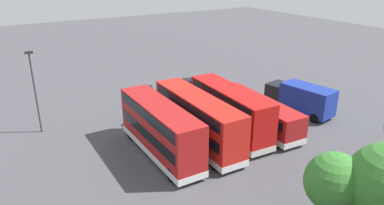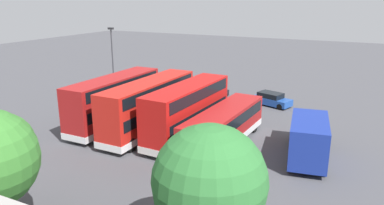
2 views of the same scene
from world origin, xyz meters
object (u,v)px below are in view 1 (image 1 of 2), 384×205
object	(u,v)px
lamp_post_tall	(34,86)
waste_bin_yellow	(140,114)
bus_double_decker_third	(198,119)
car_hatchback_silver	(194,84)
car_small_green	(147,95)
bus_double_decker_fourth	(160,128)
box_truck_blue	(300,98)
bus_single_deck_near_end	(257,112)
bus_double_decker_second	(230,110)

from	to	relation	value
lamp_post_tall	waste_bin_yellow	bearing A→B (deg)	168.90
bus_double_decker_third	waste_bin_yellow	xyz separation A→B (m)	(2.12, -8.02, -1.97)
car_hatchback_silver	car_small_green	size ratio (longest dim) A/B	0.96
lamp_post_tall	waste_bin_yellow	xyz separation A→B (m)	(-9.53, 1.87, -4.18)
bus_double_decker_fourth	lamp_post_tall	size ratio (longest dim) A/B	1.38
box_truck_blue	bus_single_deck_near_end	bearing A→B (deg)	4.24
bus_double_decker_fourth	box_truck_blue	world-z (taller)	bus_double_decker_fourth
box_truck_blue	lamp_post_tall	size ratio (longest dim) A/B	0.98
box_truck_blue	waste_bin_yellow	bearing A→B (deg)	-25.91
lamp_post_tall	bus_double_decker_fourth	bearing A→B (deg)	128.71
bus_single_deck_near_end	bus_double_decker_second	size ratio (longest dim) A/B	1.05
box_truck_blue	bus_double_decker_third	bearing A→B (deg)	2.15
bus_single_deck_near_end	bus_double_decker_third	xyz separation A→B (m)	(6.92, 0.03, 0.83)
bus_single_deck_near_end	lamp_post_tall	bearing A→B (deg)	-27.97
bus_double_decker_third	bus_double_decker_fourth	xyz separation A→B (m)	(3.69, 0.04, -0.00)
car_small_green	lamp_post_tall	bearing A→B (deg)	11.18
bus_single_deck_near_end	bus_double_decker_fourth	bearing A→B (deg)	0.37
bus_double_decker_fourth	car_hatchback_silver	size ratio (longest dim) A/B	2.42
box_truck_blue	car_small_green	distance (m)	17.43
bus_double_decker_second	car_small_green	world-z (taller)	bus_double_decker_second
bus_double_decker_third	bus_double_decker_second	bearing A→B (deg)	-177.77
bus_double_decker_second	bus_double_decker_third	xyz separation A→B (m)	(3.64, 0.14, 0.00)
bus_double_decker_fourth	car_small_green	distance (m)	13.17
bus_single_deck_near_end	lamp_post_tall	world-z (taller)	lamp_post_tall
bus_double_decker_second	box_truck_blue	xyz separation A→B (m)	(-9.71, -0.36, -0.74)
bus_double_decker_fourth	box_truck_blue	xyz separation A→B (m)	(-17.04, -0.54, -0.74)
bus_double_decker_third	bus_double_decker_fourth	world-z (taller)	same
bus_double_decker_second	bus_double_decker_fourth	size ratio (longest dim) A/B	0.96
bus_single_deck_near_end	car_small_green	bearing A→B (deg)	-62.58
bus_double_decker_second	waste_bin_yellow	distance (m)	9.96
bus_single_deck_near_end	bus_double_decker_third	world-z (taller)	bus_double_decker_third
bus_double_decker_second	box_truck_blue	bearing A→B (deg)	-177.87
bus_double_decker_second	bus_single_deck_near_end	bearing A→B (deg)	177.97
box_truck_blue	lamp_post_tall	distance (m)	26.86
waste_bin_yellow	car_small_green	bearing A→B (deg)	-121.98
lamp_post_tall	bus_double_decker_second	bearing A→B (deg)	147.49
bus_single_deck_near_end	car_hatchback_silver	size ratio (longest dim) A/B	2.45
bus_double_decker_fourth	waste_bin_yellow	bearing A→B (deg)	-101.02
bus_double_decker_third	car_small_green	bearing A→B (deg)	-92.56
bus_single_deck_near_end	bus_double_decker_third	bearing A→B (deg)	0.21
bus_single_deck_near_end	waste_bin_yellow	bearing A→B (deg)	-41.48
bus_single_deck_near_end	car_small_green	world-z (taller)	bus_single_deck_near_end
bus_double_decker_second	waste_bin_yellow	xyz separation A→B (m)	(5.76, -7.88, -1.97)
bus_double_decker_fourth	car_hatchback_silver	xyz separation A→B (m)	(-11.12, -12.87, -1.75)
bus_double_decker_third	bus_double_decker_fourth	distance (m)	3.69
bus_double_decker_third	car_hatchback_silver	world-z (taller)	bus_double_decker_third
car_small_green	car_hatchback_silver	bearing A→B (deg)	-175.63
bus_double_decker_second	waste_bin_yellow	bearing A→B (deg)	-53.81
car_small_green	bus_single_deck_near_end	bearing A→B (deg)	117.42
bus_double_decker_fourth	lamp_post_tall	world-z (taller)	lamp_post_tall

